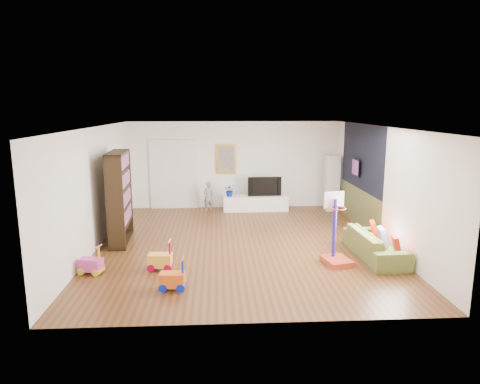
{
  "coord_description": "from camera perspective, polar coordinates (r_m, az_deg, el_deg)",
  "views": [
    {
      "loc": [
        -0.55,
        -9.53,
        3.12
      ],
      "look_at": [
        0.0,
        0.4,
        1.15
      ],
      "focal_mm": 32.0,
      "sensor_mm": 36.0,
      "label": 1
    }
  ],
  "objects": [
    {
      "name": "tv",
      "position": [
        13.13,
        3.23,
        0.82
      ],
      "size": [
        1.03,
        0.18,
        0.59
      ],
      "primitive_type": "imported",
      "rotation": [
        0.0,
        0.0,
        0.04
      ],
      "color": "black",
      "rests_on": "media_console"
    },
    {
      "name": "pillow_left",
      "position": [
        9.1,
        20.12,
        -6.6
      ],
      "size": [
        0.17,
        0.37,
        0.36
      ],
      "primitive_type": "cube",
      "rotation": [
        0.0,
        0.0,
        -0.21
      ],
      "color": "#A82612",
      "rests_on": "sofa"
    },
    {
      "name": "wall_back",
      "position": [
        13.41,
        -0.79,
        3.62
      ],
      "size": [
        6.5,
        0.0,
        2.7
      ],
      "primitive_type": "cube",
      "color": "white",
      "rests_on": "ground"
    },
    {
      "name": "vase_plant",
      "position": [
        12.98,
        -1.35,
        0.26
      ],
      "size": [
        0.36,
        0.31,
        0.39
      ],
      "primitive_type": "imported",
      "rotation": [
        0.0,
        0.0,
        -0.03
      ],
      "color": "#081E91",
      "rests_on": "media_console"
    },
    {
      "name": "tall_cabinet",
      "position": [
        13.36,
        12.16,
        1.2
      ],
      "size": [
        0.41,
        0.41,
        1.71
      ],
      "primitive_type": "cube",
      "rotation": [
        0.0,
        0.0,
        -0.03
      ],
      "color": "silver",
      "rests_on": "ground"
    },
    {
      "name": "media_console",
      "position": [
        13.14,
        2.09,
        -1.5
      ],
      "size": [
        1.97,
        0.5,
        0.46
      ],
      "primitive_type": "cube",
      "rotation": [
        0.0,
        0.0,
        0.01
      ],
      "color": "white",
      "rests_on": "ground"
    },
    {
      "name": "floor",
      "position": [
        10.04,
        0.13,
        -6.9
      ],
      "size": [
        6.5,
        7.5,
        0.0
      ],
      "primitive_type": "cube",
      "color": "brown",
      "rests_on": "ground"
    },
    {
      "name": "wall_front",
      "position": [
        6.07,
        2.17,
        -5.77
      ],
      "size": [
        6.5,
        0.0,
        2.7
      ],
      "primitive_type": "cube",
      "color": "white",
      "rests_on": "ground"
    },
    {
      "name": "child",
      "position": [
        13.05,
        -4.25,
        -0.58
      ],
      "size": [
        0.4,
        0.35,
        0.92
      ],
      "primitive_type": "imported",
      "rotation": [
        0.0,
        0.0,
        3.63
      ],
      "color": "gray",
      "rests_on": "ground"
    },
    {
      "name": "pillow_right",
      "position": [
        10.01,
        17.42,
        -4.81
      ],
      "size": [
        0.19,
        0.39,
        0.37
      ],
      "primitive_type": "cube",
      "rotation": [
        0.0,
        0.0,
        -0.26
      ],
      "color": "#C02200",
      "rests_on": "sofa"
    },
    {
      "name": "ceiling",
      "position": [
        9.55,
        0.13,
        8.68
      ],
      "size": [
        6.5,
        7.5,
        0.0
      ],
      "primitive_type": "cube",
      "color": "white",
      "rests_on": "ground"
    },
    {
      "name": "ride_on_yellow",
      "position": [
        8.55,
        -10.62,
        -8.26
      ],
      "size": [
        0.47,
        0.31,
        0.6
      ],
      "primitive_type": "cube",
      "rotation": [
        0.0,
        0.0,
        -0.07
      ],
      "color": "yellow",
      "rests_on": "ground"
    },
    {
      "name": "artwork_right",
      "position": [
        11.84,
        15.2,
        3.19
      ],
      "size": [
        0.04,
        0.56,
        0.46
      ],
      "primitive_type": "cube",
      "color": "#7F3F8C",
      "rests_on": "wall_right"
    },
    {
      "name": "olive_wainscot",
      "position": [
        11.86,
        15.54,
        -1.97
      ],
      "size": [
        0.01,
        3.2,
        1.0
      ],
      "primitive_type": "cube",
      "color": "brown",
      "rests_on": "wall_right"
    },
    {
      "name": "pillow_center",
      "position": [
        9.53,
        18.47,
        -5.68
      ],
      "size": [
        0.15,
        0.4,
        0.38
      ],
      "primitive_type": "cube",
      "rotation": [
        0.0,
        0.0,
        -0.14
      ],
      "color": "silver",
      "rests_on": "sofa"
    },
    {
      "name": "painting_back",
      "position": [
        13.34,
        -1.86,
        4.44
      ],
      "size": [
        0.62,
        0.06,
        0.92
      ],
      "primitive_type": "cube",
      "color": "gold",
      "rests_on": "wall_back"
    },
    {
      "name": "sofa",
      "position": [
        9.52,
        17.59,
        -6.68
      ],
      "size": [
        0.84,
        1.97,
        0.57
      ],
      "primitive_type": "imported",
      "rotation": [
        0.0,
        0.0,
        1.61
      ],
      "color": "#5D672D",
      "rests_on": "ground"
    },
    {
      "name": "ride_on_orange",
      "position": [
        7.63,
        -9.03,
        -10.75
      ],
      "size": [
        0.44,
        0.29,
        0.57
      ],
      "primitive_type": "cube",
      "rotation": [
        0.0,
        0.0,
        -0.06
      ],
      "color": "#E05B19",
      "rests_on": "ground"
    },
    {
      "name": "doorway",
      "position": [
        13.47,
        -8.89,
        2.23
      ],
      "size": [
        1.45,
        0.06,
        2.1
      ],
      "primitive_type": "cube",
      "color": "white",
      "rests_on": "ground"
    },
    {
      "name": "ride_on_pink",
      "position": [
        8.7,
        -19.31,
        -8.5
      ],
      "size": [
        0.47,
        0.35,
        0.56
      ],
      "primitive_type": "cube",
      "rotation": [
        0.0,
        0.0,
        -0.25
      ],
      "color": "#CE3796",
      "rests_on": "ground"
    },
    {
      "name": "basketball_hoop",
      "position": [
        8.8,
        12.99,
        -4.84
      ],
      "size": [
        0.63,
        0.71,
        1.46
      ],
      "primitive_type": "cube",
      "rotation": [
        0.0,
        0.0,
        0.23
      ],
      "color": "#B73B24",
      "rests_on": "ground"
    },
    {
      "name": "bookshelf",
      "position": [
        10.33,
        -15.76,
        -0.7
      ],
      "size": [
        0.48,
        1.48,
        2.13
      ],
      "primitive_type": "cube",
      "rotation": [
        0.0,
        0.0,
        0.07
      ],
      "color": "black",
      "rests_on": "ground"
    },
    {
      "name": "wall_left",
      "position": [
        10.06,
        -18.68,
        0.48
      ],
      "size": [
        0.0,
        7.5,
        2.7
      ],
      "primitive_type": "cube",
      "color": "silver",
      "rests_on": "ground"
    },
    {
      "name": "wall_right",
      "position": [
        10.41,
        18.29,
        0.84
      ],
      "size": [
        0.0,
        7.5,
        2.7
      ],
      "primitive_type": "cube",
      "color": "white",
      "rests_on": "ground"
    },
    {
      "name": "navy_accent",
      "position": [
        11.63,
        15.89,
        4.51
      ],
      "size": [
        0.01,
        3.2,
        1.7
      ],
      "primitive_type": "cube",
      "color": "black",
      "rests_on": "wall_right"
    }
  ]
}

